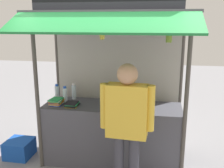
{
  "coord_description": "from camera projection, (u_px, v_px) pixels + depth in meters",
  "views": [
    {
      "loc": [
        0.64,
        -3.78,
        2.26
      ],
      "look_at": [
        0.0,
        0.0,
        1.32
      ],
      "focal_mm": 40.97,
      "sensor_mm": 36.0,
      "label": 1
    }
  ],
  "objects": [
    {
      "name": "banana_bunch_inner_left",
      "position": [
        169.0,
        37.0,
        3.21
      ],
      "size": [
        0.1,
        0.11,
        0.28
      ],
      "color": "#332D23"
    },
    {
      "name": "water_bottle_mid_left",
      "position": [
        74.0,
        92.0,
        4.35
      ],
      "size": [
        0.08,
        0.08,
        0.27
      ],
      "color": "silver",
      "rests_on": "stall_counter"
    },
    {
      "name": "magazine_stack_right",
      "position": [
        56.0,
        102.0,
        4.07
      ],
      "size": [
        0.21,
        0.27,
        0.1
      ],
      "color": "blue",
      "rests_on": "stall_counter"
    },
    {
      "name": "water_bottle_back_left",
      "position": [
        104.0,
        94.0,
        4.15
      ],
      "size": [
        0.09,
        0.09,
        0.31
      ],
      "color": "silver",
      "rests_on": "stall_counter"
    },
    {
      "name": "plastic_crate",
      "position": [
        20.0,
        148.0,
        4.37
      ],
      "size": [
        0.43,
        0.43,
        0.29
      ],
      "primitive_type": "cube",
      "rotation": [
        0.0,
        0.0,
        -0.02
      ],
      "color": "#194CB2",
      "rests_on": "ground"
    },
    {
      "name": "ground_plane",
      "position": [
        112.0,
        161.0,
        4.26
      ],
      "size": [
        20.0,
        20.0,
        0.0
      ],
      "primitive_type": "plane",
      "color": "gray"
    },
    {
      "name": "water_bottle_center",
      "position": [
        65.0,
        95.0,
        4.19
      ],
      "size": [
        0.07,
        0.07,
        0.26
      ],
      "color": "silver",
      "rests_on": "stall_counter"
    },
    {
      "name": "stall_counter",
      "position": [
        112.0,
        134.0,
        4.15
      ],
      "size": [
        2.17,
        0.69,
        0.97
      ],
      "primitive_type": "cube",
      "color": "#4C4C56",
      "rests_on": "ground"
    },
    {
      "name": "vendor_person",
      "position": [
        127.0,
        120.0,
        3.18
      ],
      "size": [
        0.67,
        0.26,
        1.78
      ],
      "rotation": [
        0.0,
        0.0,
        3.07
      ],
      "color": "#383842",
      "rests_on": "ground"
    },
    {
      "name": "water_bottle_left",
      "position": [
        57.0,
        92.0,
        4.31
      ],
      "size": [
        0.08,
        0.08,
        0.27
      ],
      "color": "silver",
      "rests_on": "stall_counter"
    },
    {
      "name": "water_bottle_far_right",
      "position": [
        124.0,
        95.0,
        4.13
      ],
      "size": [
        0.08,
        0.08,
        0.28
      ],
      "color": "silver",
      "rests_on": "stall_counter"
    },
    {
      "name": "stall_structure",
      "position": [
        114.0,
        60.0,
        4.01
      ],
      "size": [
        2.37,
        1.6,
        2.75
      ],
      "color": "#4C4742",
      "rests_on": "ground"
    },
    {
      "name": "magazine_stack_back_right",
      "position": [
        72.0,
        104.0,
        4.0
      ],
      "size": [
        0.21,
        0.24,
        0.06
      ],
      "color": "yellow",
      "rests_on": "stall_counter"
    },
    {
      "name": "banana_bunch_rightmost",
      "position": [
        102.0,
        35.0,
        3.35
      ],
      "size": [
        0.09,
        0.09,
        0.25
      ],
      "color": "#332D23"
    }
  ]
}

